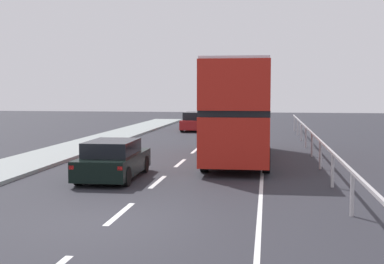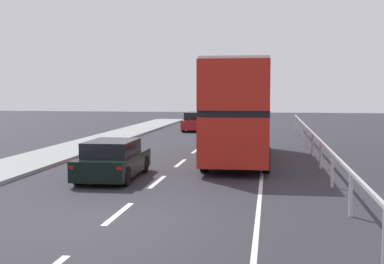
{
  "view_description": "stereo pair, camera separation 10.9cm",
  "coord_description": "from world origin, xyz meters",
  "views": [
    {
      "loc": [
        3.63,
        -11.53,
        3.11
      ],
      "look_at": [
        0.74,
        8.27,
        1.46
      ],
      "focal_mm": 48.12,
      "sensor_mm": 36.0,
      "label": 1
    },
    {
      "loc": [
        3.74,
        -11.51,
        3.11
      ],
      "look_at": [
        0.74,
        8.27,
        1.46
      ],
      "focal_mm": 48.12,
      "sensor_mm": 36.0,
      "label": 2
    }
  ],
  "objects": [
    {
      "name": "ground_plane",
      "position": [
        0.0,
        0.0,
        -0.05
      ],
      "size": [
        74.52,
        120.0,
        0.1
      ],
      "primitive_type": "cube",
      "color": "#28282F"
    },
    {
      "name": "lane_paint_markings",
      "position": [
        2.06,
        8.42,
        0.0
      ],
      "size": [
        3.62,
        46.0,
        0.01
      ],
      "color": "silver",
      "rests_on": "ground"
    },
    {
      "name": "bridge_side_railing",
      "position": [
        5.73,
        9.0,
        0.93
      ],
      "size": [
        0.1,
        42.0,
        1.14
      ],
      "color": "#B7B2B4",
      "rests_on": "ground"
    },
    {
      "name": "double_decker_bus_red",
      "position": [
        2.43,
        11.21,
        2.29
      ],
      "size": [
        2.69,
        10.18,
        4.28
      ],
      "rotation": [
        0.0,
        0.0,
        0.01
      ],
      "color": "#B11E15",
      "rests_on": "ground"
    },
    {
      "name": "hatchback_car_near",
      "position": [
        -1.68,
        5.73,
        0.66
      ],
      "size": [
        1.88,
        4.23,
        1.36
      ],
      "rotation": [
        0.0,
        0.0,
        0.02
      ],
      "color": "black",
      "rests_on": "ground"
    },
    {
      "name": "sedan_car_ahead",
      "position": [
        -1.74,
        27.37,
        0.69
      ],
      "size": [
        1.89,
        4.58,
        1.44
      ],
      "rotation": [
        0.0,
        0.0,
        -0.0
      ],
      "color": "maroon",
      "rests_on": "ground"
    }
  ]
}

